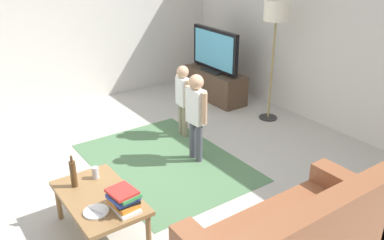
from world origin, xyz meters
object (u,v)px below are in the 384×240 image
at_px(tv_stand, 215,85).
at_px(book_stack, 124,199).
at_px(floor_lamp, 276,17).
at_px(child_center, 196,110).
at_px(bottle, 73,174).
at_px(child_near_tv, 183,94).
at_px(plate, 96,212).
at_px(soda_can, 95,173).
at_px(coffee_table, 99,200).
at_px(tv_remote, 113,193).
at_px(tv, 215,51).

distance_m(tv_stand, book_stack, 3.90).
bearing_deg(floor_lamp, tv_stand, -172.46).
distance_m(child_center, bottle, 1.72).
bearing_deg(bottle, child_near_tv, 118.26).
distance_m(book_stack, bottle, 0.64).
bearing_deg(child_center, plate, -62.57).
bearing_deg(soda_can, bottle, -84.81).
xyz_separation_m(tv_stand, child_center, (1.55, -1.52, 0.43)).
bearing_deg(floor_lamp, child_center, -76.45).
distance_m(bottle, soda_can, 0.23).
xyz_separation_m(child_near_tv, coffee_table, (1.32, -1.82, -0.24)).
bearing_deg(plate, book_stack, 67.08).
height_order(floor_lamp, soda_can, floor_lamp).
height_order(floor_lamp, bottle, floor_lamp).
distance_m(coffee_table, plate, 0.26).
bearing_deg(bottle, tv_remote, 36.03).
relative_size(tv, child_near_tv, 1.08).
xyz_separation_m(coffee_table, soda_can, (-0.30, 0.10, 0.11)).
height_order(book_stack, plate, book_stack).
height_order(coffee_table, soda_can, soda_can).
bearing_deg(bottle, book_stack, 20.58).
height_order(bottle, tv_remote, bottle).
relative_size(coffee_table, bottle, 3.10).
relative_size(tv, plate, 5.00).
height_order(child_center, bottle, child_center).
xyz_separation_m(tv_stand, coffee_table, (2.20, -3.07, 0.13)).
xyz_separation_m(child_center, plate, (0.87, -1.67, -0.24)).
height_order(bottle, plate, bottle).
xyz_separation_m(tv, child_center, (1.55, -1.50, -0.18)).
distance_m(floor_lamp, soda_can, 3.38).
height_order(tv, plate, tv).
height_order(coffee_table, book_stack, book_stack).
height_order(tv_stand, book_stack, book_stack).
relative_size(book_stack, plate, 1.30).
relative_size(tv_stand, plate, 5.45).
height_order(book_stack, bottle, bottle).
distance_m(tv_stand, soda_can, 3.53).
relative_size(tv_stand, soda_can, 10.00).
xyz_separation_m(tv_stand, floor_lamp, (1.15, 0.15, 1.30)).
distance_m(coffee_table, book_stack, 0.36).
bearing_deg(coffee_table, book_stack, 18.18).
distance_m(tv, coffee_table, 3.79).
relative_size(floor_lamp, coffee_table, 1.78).
bearing_deg(bottle, coffee_table, 23.20).
relative_size(child_near_tv, soda_can, 8.45).
xyz_separation_m(tv, book_stack, (2.51, -2.95, -0.33)).
height_order(tv_stand, bottle, bottle).
bearing_deg(book_stack, child_center, 123.59).
xyz_separation_m(bottle, plate, (0.50, 0.00, -0.13)).
xyz_separation_m(tv, coffee_table, (2.20, -3.05, -0.48)).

